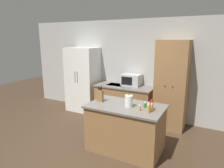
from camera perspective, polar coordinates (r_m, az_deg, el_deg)
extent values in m
plane|color=#423021|center=(3.87, -5.47, -20.22)|extent=(14.00, 14.00, 0.00)
cube|color=#B2B2AD|center=(5.40, 7.91, 4.16)|extent=(7.20, 0.06, 2.60)
cube|color=white|center=(5.92, -8.28, 1.25)|extent=(0.89, 0.63, 1.85)
cylinder|color=silver|center=(5.65, -10.62, 2.15)|extent=(0.02, 0.02, 0.30)
cylinder|color=silver|center=(5.61, -9.97, 2.08)|extent=(0.02, 0.02, 0.30)
cube|color=olive|center=(5.36, 3.60, -5.34)|extent=(1.50, 0.67, 0.86)
cube|color=slate|center=(5.24, 3.67, -0.66)|extent=(1.54, 0.71, 0.03)
cube|color=#9EA0A3|center=(5.35, 1.04, -0.23)|extent=(0.44, 0.34, 0.01)
cube|color=olive|center=(4.88, 16.67, -0.30)|extent=(0.70, 0.62, 2.08)
sphere|color=black|center=(4.58, 14.87, -0.49)|extent=(0.02, 0.02, 0.02)
sphere|color=black|center=(4.55, 16.94, -0.72)|extent=(0.02, 0.02, 0.02)
cube|color=olive|center=(3.91, 3.87, -12.57)|extent=(1.36, 0.79, 0.86)
cube|color=slate|center=(3.74, 3.98, -6.37)|extent=(1.42, 0.85, 0.03)
cube|color=#B2B5B7|center=(5.27, 5.62, 1.22)|extent=(0.49, 0.37, 0.29)
cube|color=black|center=(5.12, 4.21, 0.90)|extent=(0.29, 0.01, 0.21)
cube|color=olive|center=(3.93, -3.43, -3.43)|extent=(0.12, 0.07, 0.22)
cylinder|color=black|center=(3.91, -3.95, -1.27)|extent=(0.02, 0.02, 0.08)
cylinder|color=black|center=(3.90, -3.57, -1.31)|extent=(0.02, 0.02, 0.07)
cylinder|color=black|center=(3.89, -3.28, -1.43)|extent=(0.02, 0.02, 0.06)
cylinder|color=black|center=(3.87, -3.03, -1.25)|extent=(0.02, 0.02, 0.10)
cylinder|color=gold|center=(3.48, 11.29, -6.74)|extent=(0.04, 0.04, 0.12)
cylinder|color=silver|center=(3.45, 11.34, -5.57)|extent=(0.03, 0.03, 0.03)
cylinder|color=#B2281E|center=(3.55, 11.22, -6.11)|extent=(0.06, 0.06, 0.15)
cylinder|color=red|center=(3.52, 11.28, -4.74)|extent=(0.05, 0.05, 0.03)
cylinder|color=#337033|center=(3.66, 9.43, -5.97)|extent=(0.05, 0.05, 0.08)
cylinder|color=silver|center=(3.65, 9.45, -5.23)|extent=(0.04, 0.04, 0.02)
cylinder|color=orange|center=(3.49, 7.94, -6.86)|extent=(0.04, 0.04, 0.08)
cylinder|color=silver|center=(3.47, 7.96, -6.07)|extent=(0.03, 0.03, 0.02)
cylinder|color=gold|center=(3.41, 10.36, -7.04)|extent=(0.05, 0.05, 0.13)
cylinder|color=silver|center=(3.39, 10.41, -5.81)|extent=(0.04, 0.04, 0.03)
cylinder|color=white|center=(3.64, 4.83, -4.88)|extent=(0.14, 0.14, 0.21)
sphere|color=#262628|center=(3.60, 4.86, -3.07)|extent=(0.02, 0.02, 0.02)
cylinder|color=red|center=(6.48, -12.50, -4.64)|extent=(0.10, 0.10, 0.38)
cylinder|color=black|center=(6.42, -12.60, -2.75)|extent=(0.05, 0.05, 0.07)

